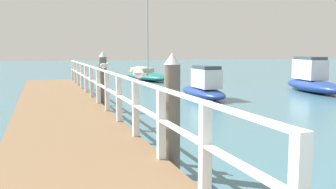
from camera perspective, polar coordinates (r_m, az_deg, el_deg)
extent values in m
cube|color=brown|center=(12.28, -16.21, -2.70)|extent=(2.61, 21.45, 0.50)
cube|color=white|center=(4.39, 5.71, -8.41)|extent=(0.12, 0.12, 1.14)
cube|color=white|center=(5.89, -1.05, -4.44)|extent=(0.12, 0.12, 1.14)
cube|color=white|center=(7.46, -4.98, -2.08)|extent=(0.12, 0.12, 1.14)
cube|color=white|center=(9.06, -7.53, -0.54)|extent=(0.12, 0.12, 1.14)
cube|color=white|center=(10.67, -9.31, 0.53)|extent=(0.12, 0.12, 1.14)
cube|color=white|center=(12.30, -10.62, 1.33)|extent=(0.12, 0.12, 1.14)
cube|color=white|center=(13.93, -11.63, 1.93)|extent=(0.12, 0.12, 1.14)
cube|color=white|center=(15.57, -12.42, 2.41)|extent=(0.12, 0.12, 1.14)
cube|color=white|center=(17.21, -13.07, 2.80)|extent=(0.12, 0.12, 1.14)
cube|color=white|center=(18.85, -13.60, 3.12)|extent=(0.12, 0.12, 1.14)
cube|color=white|center=(20.49, -14.05, 3.39)|extent=(0.12, 0.12, 1.14)
cube|color=white|center=(22.14, -14.43, 3.62)|extent=(0.12, 0.12, 1.14)
cube|color=white|center=(12.26, -10.68, 3.89)|extent=(0.10, 19.85, 0.04)
cube|color=white|center=(12.29, -10.63, 1.59)|extent=(0.10, 19.85, 0.04)
cylinder|color=#6B6056|center=(6.53, 0.65, -4.07)|extent=(0.28, 0.28, 1.97)
cone|color=white|center=(6.42, 0.66, 5.51)|extent=(0.29, 0.29, 0.20)
cylinder|color=#6B6056|center=(13.73, -9.90, 1.55)|extent=(0.28, 0.28, 1.97)
cone|color=white|center=(13.67, -10.00, 6.09)|extent=(0.29, 0.29, 0.20)
ellipsoid|color=white|center=(7.11, -4.49, 3.13)|extent=(0.27, 0.30, 0.15)
sphere|color=white|center=(7.22, -5.55, 3.53)|extent=(0.09, 0.09, 0.09)
cone|color=gold|center=(7.27, -5.93, 3.55)|extent=(0.05, 0.05, 0.02)
cone|color=#939399|center=(7.00, -3.43, 3.16)|extent=(0.10, 0.11, 0.07)
ellipsoid|color=#939399|center=(7.11, -4.49, 3.34)|extent=(0.27, 0.28, 0.04)
cylinder|color=tan|center=(7.09, -4.55, 2.31)|extent=(0.01, 0.01, 0.05)
cylinder|color=tan|center=(7.13, -4.29, 2.33)|extent=(0.01, 0.01, 0.05)
ellipsoid|color=white|center=(11.15, -9.85, 4.37)|extent=(0.30, 0.27, 0.15)
sphere|color=white|center=(11.27, -9.22, 4.64)|extent=(0.09, 0.09, 0.09)
cone|color=gold|center=(11.32, -8.99, 4.65)|extent=(0.05, 0.05, 0.02)
cone|color=#939399|center=(11.03, -10.48, 4.39)|extent=(0.11, 0.10, 0.07)
ellipsoid|color=#939399|center=(11.15, -9.85, 4.51)|extent=(0.28, 0.27, 0.04)
cylinder|color=tan|center=(11.16, -9.97, 3.86)|extent=(0.01, 0.01, 0.05)
cylinder|color=tan|center=(11.13, -9.79, 3.85)|extent=(0.01, 0.01, 0.05)
ellipsoid|color=#197266|center=(27.70, -3.36, 2.82)|extent=(2.77, 6.27, 0.61)
cylinder|color=#B2B2B7|center=(27.45, -3.15, 11.30)|extent=(0.10, 0.10, 7.54)
cylinder|color=#B2B2B7|center=(28.35, -4.04, 4.23)|extent=(0.45, 2.10, 0.08)
cube|color=beige|center=(28.33, -4.01, 3.83)|extent=(1.34, 2.32, 0.30)
ellipsoid|color=navy|center=(21.17, 21.47, 1.21)|extent=(2.46, 5.39, 0.66)
cube|color=white|center=(21.56, 20.88, 3.61)|extent=(1.35, 2.22, 1.05)
cube|color=#334756|center=(21.54, 20.95, 5.22)|extent=(1.25, 2.01, 0.16)
ellipsoid|color=navy|center=(17.37, 5.32, 0.30)|extent=(1.46, 4.13, 0.53)
cube|color=white|center=(16.93, 5.88, 2.46)|extent=(0.91, 1.66, 0.84)
cube|color=#334756|center=(16.90, 5.90, 4.15)|extent=(0.85, 1.50, 0.16)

